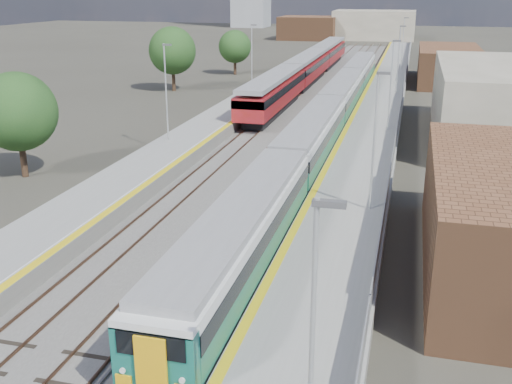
% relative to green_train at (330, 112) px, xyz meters
% --- Properties ---
extents(ground, '(320.00, 320.00, 0.00)m').
position_rel_green_train_xyz_m(ground, '(-1.50, 7.26, -2.13)').
color(ground, '#47443A').
rests_on(ground, ground).
extents(ballast_bed, '(10.50, 155.00, 0.06)m').
position_rel_green_train_xyz_m(ballast_bed, '(-3.75, 9.76, -2.10)').
color(ballast_bed, '#565451').
rests_on(ballast_bed, ground).
extents(tracks, '(8.96, 160.00, 0.17)m').
position_rel_green_train_xyz_m(tracks, '(-3.15, 11.44, -2.02)').
color(tracks, '#4C3323').
rests_on(tracks, ground).
extents(platform_right, '(4.70, 155.00, 8.52)m').
position_rel_green_train_xyz_m(platform_right, '(3.78, 9.75, -1.60)').
color(platform_right, slate).
rests_on(platform_right, ground).
extents(platform_left, '(4.30, 155.00, 8.52)m').
position_rel_green_train_xyz_m(platform_left, '(-10.55, 9.75, -1.61)').
color(platform_left, slate).
rests_on(platform_left, ground).
extents(green_train, '(2.75, 76.58, 3.03)m').
position_rel_green_train_xyz_m(green_train, '(0.00, 0.00, 0.00)').
color(green_train, black).
rests_on(green_train, ground).
extents(red_train, '(3.06, 61.92, 3.86)m').
position_rel_green_train_xyz_m(red_train, '(-7.00, 29.07, 0.15)').
color(red_train, black).
rests_on(red_train, ground).
extents(tree_a, '(5.37, 5.37, 7.27)m').
position_rel_green_train_xyz_m(tree_a, '(-18.89, -17.44, 2.45)').
color(tree_a, '#382619').
rests_on(tree_a, ground).
extents(tree_b, '(5.90, 5.90, 7.99)m').
position_rel_green_train_xyz_m(tree_b, '(-22.54, 19.34, 2.90)').
color(tree_b, '#382619').
rests_on(tree_b, ground).
extents(tree_c, '(4.85, 4.85, 6.58)m').
position_rel_green_train_xyz_m(tree_c, '(-19.27, 35.86, 2.01)').
color(tree_c, '#382619').
rests_on(tree_c, ground).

